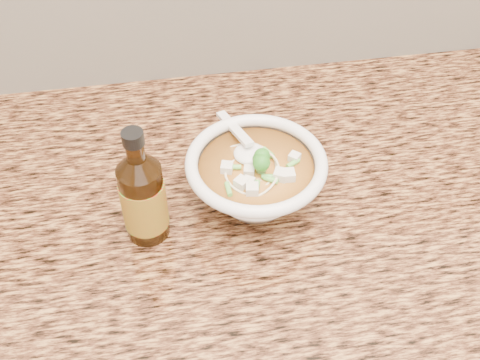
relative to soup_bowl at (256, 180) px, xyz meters
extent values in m
cube|color=#A8753D|center=(0.12, -0.02, -0.06)|extent=(4.00, 0.68, 0.04)
cylinder|color=white|center=(0.00, 0.00, -0.04)|extent=(0.07, 0.07, 0.01)
torus|color=white|center=(0.00, 0.00, 0.03)|extent=(0.17, 0.17, 0.02)
torus|color=beige|center=(0.01, 0.00, 0.02)|extent=(0.09, 0.09, 0.00)
torus|color=beige|center=(-0.01, 0.01, 0.02)|extent=(0.08, 0.08, 0.00)
torus|color=beige|center=(-0.01, 0.02, 0.02)|extent=(0.07, 0.07, 0.00)
torus|color=beige|center=(-0.02, 0.01, 0.02)|extent=(0.08, 0.08, 0.00)
torus|color=beige|center=(-0.01, 0.01, 0.02)|extent=(0.12, 0.12, 0.00)
torus|color=beige|center=(0.00, 0.02, 0.02)|extent=(0.08, 0.08, 0.00)
torus|color=beige|center=(-0.01, 0.00, 0.02)|extent=(0.08, 0.08, 0.00)
torus|color=beige|center=(0.00, -0.02, 0.02)|extent=(0.09, 0.09, 0.00)
cube|color=silver|center=(-0.01, -0.02, 0.03)|extent=(0.02, 0.02, 0.01)
cube|color=silver|center=(0.00, -0.03, 0.03)|extent=(0.02, 0.02, 0.01)
cube|color=silver|center=(0.00, 0.03, 0.03)|extent=(0.01, 0.01, 0.01)
cube|color=silver|center=(-0.02, -0.01, 0.03)|extent=(0.01, 0.01, 0.01)
cube|color=silver|center=(0.05, 0.01, 0.03)|extent=(0.02, 0.02, 0.01)
cube|color=silver|center=(0.02, 0.01, 0.03)|extent=(0.02, 0.02, 0.01)
cube|color=silver|center=(-0.05, 0.01, 0.03)|extent=(0.01, 0.01, 0.01)
cube|color=silver|center=(-0.01, 0.04, 0.03)|extent=(0.01, 0.01, 0.01)
ellipsoid|color=#196014|center=(0.00, -0.01, 0.04)|extent=(0.03, 0.03, 0.03)
cylinder|color=#65C34B|center=(0.02, 0.04, 0.03)|extent=(0.01, 0.02, 0.01)
cylinder|color=#65C34B|center=(0.03, 0.02, 0.03)|extent=(0.02, 0.01, 0.01)
cylinder|color=#65C34B|center=(0.05, 0.00, 0.03)|extent=(0.02, 0.02, 0.01)
cylinder|color=#65C34B|center=(-0.03, -0.03, 0.03)|extent=(0.02, 0.01, 0.01)
cylinder|color=#65C34B|center=(-0.03, -0.02, 0.03)|extent=(0.02, 0.01, 0.01)
cylinder|color=#65C34B|center=(0.02, 0.02, 0.03)|extent=(0.02, 0.01, 0.01)
cylinder|color=#65C34B|center=(0.02, -0.05, 0.03)|extent=(0.02, 0.01, 0.01)
ellipsoid|color=white|center=(-0.01, 0.02, 0.03)|extent=(0.04, 0.04, 0.01)
cube|color=white|center=(-0.02, 0.06, 0.03)|extent=(0.04, 0.09, 0.02)
cylinder|color=#341B07|center=(-0.14, -0.03, 0.01)|extent=(0.06, 0.06, 0.11)
cylinder|color=#341B07|center=(-0.14, -0.03, 0.10)|extent=(0.02, 0.02, 0.02)
cylinder|color=black|center=(-0.14, -0.03, 0.11)|extent=(0.03, 0.03, 0.02)
cylinder|color=red|center=(-0.14, -0.03, 0.01)|extent=(0.06, 0.06, 0.07)
camera|label=1|loc=(-0.10, -0.51, 0.54)|focal=45.00mm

